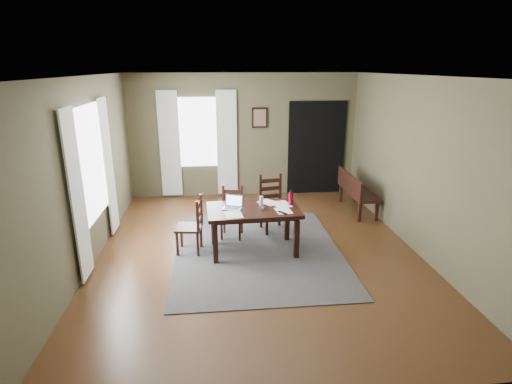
{
  "coord_description": "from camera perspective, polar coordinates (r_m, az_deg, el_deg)",
  "views": [
    {
      "loc": [
        -0.61,
        -5.77,
        2.83
      ],
      "look_at": [
        0.0,
        0.3,
        0.9
      ],
      "focal_mm": 28.0,
      "sensor_mm": 36.0,
      "label": 1
    }
  ],
  "objects": [
    {
      "name": "window_back",
      "position": [
        8.86,
        -8.29,
        8.42
      ],
      "size": [
        1.0,
        0.01,
        1.5
      ],
      "color": "white",
      "rests_on": "ground"
    },
    {
      "name": "curtain_left_far",
      "position": [
        7.22,
        -20.3,
        3.4
      ],
      "size": [
        0.03,
        0.48,
        2.3
      ],
      "color": "silver",
      "rests_on": "ground"
    },
    {
      "name": "ground",
      "position": [
        6.46,
        0.27,
        -8.48
      ],
      "size": [
        5.0,
        6.0,
        0.01
      ],
      "color": "#492C16"
    },
    {
      "name": "rug",
      "position": [
        6.45,
        0.27,
        -8.4
      ],
      "size": [
        2.6,
        3.2,
        0.01
      ],
      "color": "#3B3B3B",
      "rests_on": "ground"
    },
    {
      "name": "framed_picture",
      "position": [
        8.86,
        0.53,
        10.56
      ],
      "size": [
        0.34,
        0.03,
        0.44
      ],
      "color": "black",
      "rests_on": "ground"
    },
    {
      "name": "window_left",
      "position": [
        6.4,
        -22.52,
        3.75
      ],
      "size": [
        0.01,
        1.3,
        1.7
      ],
      "color": "white",
      "rests_on": "ground"
    },
    {
      "name": "chair_end",
      "position": [
        6.34,
        -9.14,
        -4.8
      ],
      "size": [
        0.44,
        0.44,
        0.9
      ],
      "rotation": [
        0.0,
        0.0,
        -1.7
      ],
      "color": "black",
      "rests_on": "rug"
    },
    {
      "name": "bench",
      "position": [
        8.28,
        13.99,
        0.42
      ],
      "size": [
        0.44,
        1.37,
        0.78
      ],
      "rotation": [
        0.0,
        0.0,
        1.57
      ],
      "color": "black",
      "rests_on": "ground"
    },
    {
      "name": "curtain_back_left",
      "position": [
        8.92,
        -12.23,
        6.64
      ],
      "size": [
        0.44,
        0.03,
        2.3
      ],
      "color": "silver",
      "rests_on": "ground"
    },
    {
      "name": "laptop",
      "position": [
        6.21,
        -3.31,
        -1.82
      ],
      "size": [
        0.35,
        0.31,
        0.2
      ],
      "rotation": [
        0.0,
        0.0,
        -0.35
      ],
      "color": "#B7B7BC",
      "rests_on": "dining_table"
    },
    {
      "name": "room_shell",
      "position": [
        5.89,
        0.3,
        7.51
      ],
      "size": [
        5.02,
        6.02,
        2.71
      ],
      "color": "brown",
      "rests_on": "ground"
    },
    {
      "name": "curtain_back_right",
      "position": [
        8.86,
        -4.19,
        6.92
      ],
      "size": [
        0.44,
        0.03,
        2.3
      ],
      "color": "silver",
      "rests_on": "ground"
    },
    {
      "name": "chair_back_left",
      "position": [
        6.86,
        -3.44,
        -2.96
      ],
      "size": [
        0.44,
        0.44,
        0.87
      ],
      "rotation": [
        0.0,
        0.0,
        -0.18
      ],
      "color": "black",
      "rests_on": "rug"
    },
    {
      "name": "paper_c",
      "position": [
        6.46,
        1.77,
        -1.48
      ],
      "size": [
        0.38,
        0.39,
        0.0
      ],
      "primitive_type": "cube",
      "rotation": [
        0.0,
        0.0,
        0.75
      ],
      "color": "white",
      "rests_on": "dining_table"
    },
    {
      "name": "computer_mouse",
      "position": [
        6.15,
        0.91,
        -2.32
      ],
      "size": [
        0.06,
        0.1,
        0.03
      ],
      "primitive_type": "cube",
      "rotation": [
        0.0,
        0.0,
        -0.15
      ],
      "color": "#3F3F42",
      "rests_on": "dining_table"
    },
    {
      "name": "paper_a",
      "position": [
        5.94,
        -3.26,
        -3.23
      ],
      "size": [
        0.29,
        0.36,
        0.0
      ],
      "primitive_type": "cube",
      "rotation": [
        0.0,
        0.0,
        0.14
      ],
      "color": "white",
      "rests_on": "dining_table"
    },
    {
      "name": "paper_b",
      "position": [
        6.1,
        3.93,
        -2.68
      ],
      "size": [
        0.26,
        0.32,
        0.0
      ],
      "primitive_type": "cube",
      "rotation": [
        0.0,
        0.0,
        0.14
      ],
      "color": "white",
      "rests_on": "dining_table"
    },
    {
      "name": "curtain_left_near",
      "position": [
        5.7,
        -24.17,
        -0.65
      ],
      "size": [
        0.03,
        0.48,
        2.3
      ],
      "color": "silver",
      "rests_on": "ground"
    },
    {
      "name": "chair_back_right",
      "position": [
        7.1,
        2.37,
        -1.7
      ],
      "size": [
        0.5,
        0.51,
        0.99
      ],
      "rotation": [
        0.0,
        0.0,
        0.18
      ],
      "color": "black",
      "rests_on": "rug"
    },
    {
      "name": "doorway_back",
      "position": [
        9.2,
        8.64,
        6.21
      ],
      "size": [
        1.3,
        0.03,
        2.1
      ],
      "color": "black",
      "rests_on": "ground"
    },
    {
      "name": "tv_remote",
      "position": [
        6.0,
        3.8,
        -2.97
      ],
      "size": [
        0.13,
        0.16,
        0.02
      ],
      "primitive_type": "cube",
      "rotation": [
        0.0,
        0.0,
        0.63
      ],
      "color": "black",
      "rests_on": "dining_table"
    },
    {
      "name": "paper_d",
      "position": [
        6.38,
        3.67,
        -1.76
      ],
      "size": [
        0.33,
        0.38,
        0.0
      ],
      "primitive_type": "cube",
      "rotation": [
        0.0,
        0.0,
        0.25
      ],
      "color": "white",
      "rests_on": "dining_table"
    },
    {
      "name": "water_bottle",
      "position": [
        6.33,
        5.0,
        -0.88
      ],
      "size": [
        0.08,
        0.08,
        0.25
      ],
      "rotation": [
        0.0,
        0.0,
        -0.14
      ],
      "color": "maroon",
      "rests_on": "dining_table"
    },
    {
      "name": "drinking_glass",
      "position": [
        6.31,
        0.76,
        -1.25
      ],
      "size": [
        0.08,
        0.08,
        0.15
      ],
      "primitive_type": "cylinder",
      "rotation": [
        0.0,
        0.0,
        -0.29
      ],
      "color": "silver",
      "rests_on": "dining_table"
    },
    {
      "name": "dining_table",
      "position": [
        6.22,
        -0.37,
        -3.12
      ],
      "size": [
        1.46,
        0.92,
        0.71
      ],
      "rotation": [
        0.0,
        0.0,
        0.05
      ],
      "color": "black",
      "rests_on": "rug"
    }
  ]
}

